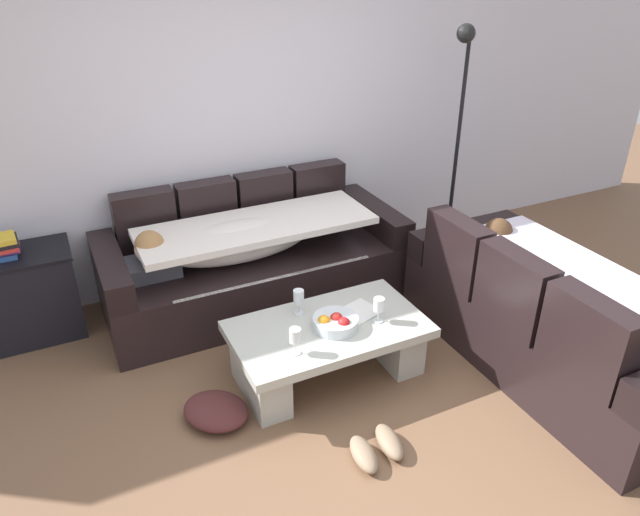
% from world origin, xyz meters
% --- Properties ---
extents(ground_plane, '(14.00, 14.00, 0.00)m').
position_xyz_m(ground_plane, '(0.00, 0.00, 0.00)').
color(ground_plane, brown).
extents(back_wall, '(9.00, 0.10, 2.70)m').
position_xyz_m(back_wall, '(0.00, 2.15, 1.35)').
color(back_wall, silver).
rests_on(back_wall, ground_plane).
extents(couch_along_wall, '(2.24, 0.92, 0.88)m').
position_xyz_m(couch_along_wall, '(-0.19, 1.62, 0.33)').
color(couch_along_wall, black).
rests_on(couch_along_wall, ground_plane).
extents(couch_near_window, '(0.92, 1.99, 0.88)m').
position_xyz_m(couch_near_window, '(1.26, 0.06, 0.34)').
color(couch_near_window, black).
rests_on(couch_near_window, ground_plane).
extents(coffee_table, '(1.20, 0.68, 0.38)m').
position_xyz_m(coffee_table, '(-0.08, 0.55, 0.24)').
color(coffee_table, '#B4B6AB').
rests_on(coffee_table, ground_plane).
extents(fruit_bowl, '(0.28, 0.28, 0.10)m').
position_xyz_m(fruit_bowl, '(-0.05, 0.50, 0.42)').
color(fruit_bowl, silver).
rests_on(fruit_bowl, coffee_table).
extents(wine_glass_near_left, '(0.07, 0.07, 0.17)m').
position_xyz_m(wine_glass_near_left, '(-0.37, 0.38, 0.50)').
color(wine_glass_near_left, silver).
rests_on(wine_glass_near_left, coffee_table).
extents(wine_glass_near_right, '(0.07, 0.07, 0.17)m').
position_xyz_m(wine_glass_near_right, '(0.22, 0.45, 0.50)').
color(wine_glass_near_right, silver).
rests_on(wine_glass_near_right, coffee_table).
extents(wine_glass_far_back, '(0.07, 0.07, 0.17)m').
position_xyz_m(wine_glass_far_back, '(-0.18, 0.75, 0.50)').
color(wine_glass_far_back, silver).
rests_on(wine_glass_far_back, coffee_table).
extents(open_magazine, '(0.33, 0.28, 0.01)m').
position_xyz_m(open_magazine, '(0.15, 0.58, 0.39)').
color(open_magazine, white).
rests_on(open_magazine, coffee_table).
extents(side_cabinet, '(0.72, 0.44, 0.64)m').
position_xyz_m(side_cabinet, '(-1.77, 1.85, 0.32)').
color(side_cabinet, black).
rests_on(side_cabinet, ground_plane).
extents(book_stack_on_cabinet, '(0.17, 0.23, 0.14)m').
position_xyz_m(book_stack_on_cabinet, '(-1.78, 1.85, 0.71)').
color(book_stack_on_cabinet, '#2D569E').
rests_on(book_stack_on_cabinet, side_cabinet).
extents(floor_lamp, '(0.33, 0.31, 1.95)m').
position_xyz_m(floor_lamp, '(1.59, 1.57, 1.12)').
color(floor_lamp, black).
rests_on(floor_lamp, ground_plane).
extents(pair_of_shoes, '(0.33, 0.30, 0.09)m').
position_xyz_m(pair_of_shoes, '(-0.14, -0.18, 0.04)').
color(pair_of_shoes, '#8C7259').
rests_on(pair_of_shoes, ground_plane).
extents(crumpled_garment, '(0.49, 0.51, 0.12)m').
position_xyz_m(crumpled_garment, '(-0.84, 0.47, 0.06)').
color(crumpled_garment, '#4C2323').
rests_on(crumpled_garment, ground_plane).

